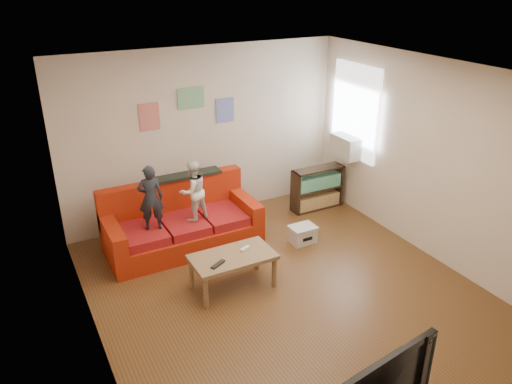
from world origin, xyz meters
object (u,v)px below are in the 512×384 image
coffee_table (233,260)px  child_a (151,198)px  bookshelf (317,190)px  sofa (181,225)px  child_b (193,191)px  file_box (303,234)px

coffee_table → child_a: bearing=119.2°
bookshelf → coffee_table: bearing=-147.4°
bookshelf → sofa: bearing=-177.6°
sofa → coffee_table: sofa is taller
bookshelf → child_a: bearing=-174.6°
child_b → coffee_table: child_b is taller
coffee_table → file_box: coffee_table is taller
child_a → bookshelf: 2.96m
child_b → coffee_table: (0.05, -1.16, -0.49)m
sofa → coffee_table: size_ratio=2.09×
child_b → bookshelf: 2.38m
child_a → file_box: 2.27m
coffee_table → bookshelf: 2.66m
bookshelf → file_box: size_ratio=2.37×
sofa → bookshelf: size_ratio=2.43×
child_a → bookshelf: child_a is taller
sofa → child_b: size_ratio=2.48×
child_b → bookshelf: bearing=172.4°
child_b → sofa: bearing=-64.2°
child_a → coffee_table: 1.42m
sofa → child_b: (0.15, -0.17, 0.57)m
child_b → coffee_table: size_ratio=0.84×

